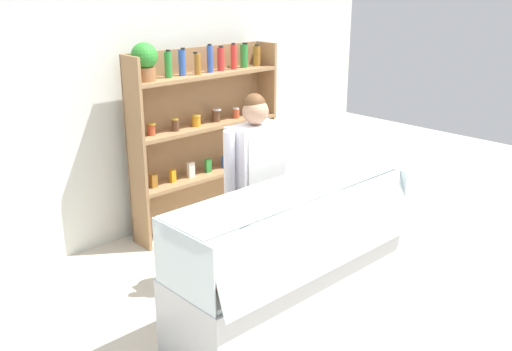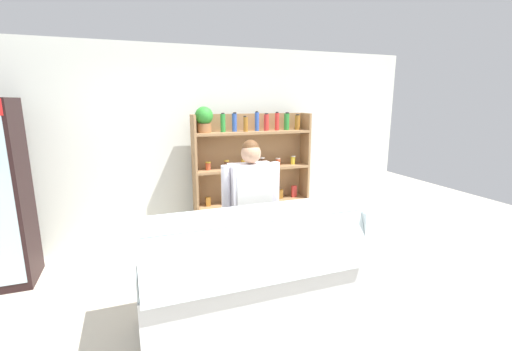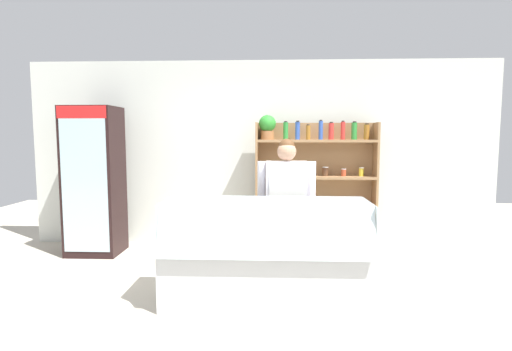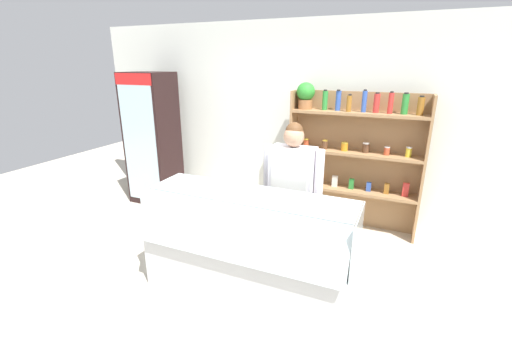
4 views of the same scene
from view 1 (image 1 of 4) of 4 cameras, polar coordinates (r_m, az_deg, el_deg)
ground_plane at (r=4.38m, az=2.68°, el=-14.51°), size 12.00×12.00×0.00m
back_wall at (r=5.48m, az=-13.73°, el=7.26°), size 6.80×0.10×2.70m
shelving_unit at (r=5.69m, az=-5.70°, el=5.17°), size 1.67×0.29×1.90m
deli_display_case at (r=4.30m, az=3.55°, el=-10.28°), size 1.97×0.71×1.01m
shop_clerk at (r=4.59m, az=-0.01°, el=0.19°), size 0.64×0.25×1.59m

